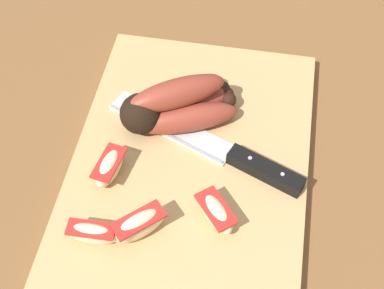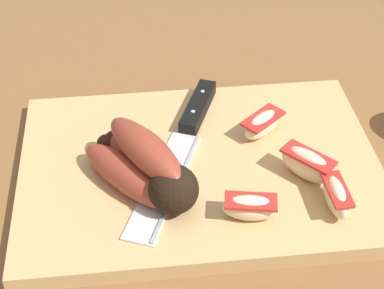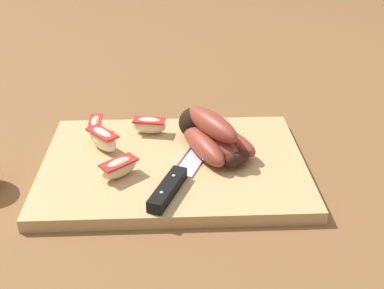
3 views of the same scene
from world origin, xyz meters
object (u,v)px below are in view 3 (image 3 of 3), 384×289
object	(u,v)px
apple_wedge_middle	(149,125)
apple_wedge_extra	(119,167)
banana_bunch	(211,136)
chefs_knife	(180,173)
apple_wedge_far	(103,139)
apple_wedge_near	(96,126)

from	to	relation	value
apple_wedge_middle	apple_wedge_extra	xyz separation A→B (m)	(-0.04, -0.14, -0.00)
banana_bunch	apple_wedge_middle	world-z (taller)	banana_bunch
chefs_knife	apple_wedge_extra	size ratio (longest dim) A/B	4.26
chefs_knife	apple_wedge_far	world-z (taller)	apple_wedge_far
apple_wedge_near	apple_wedge_middle	bearing A→B (deg)	2.76
apple_wedge_middle	apple_wedge_extra	distance (m)	0.14
chefs_knife	apple_wedge_far	size ratio (longest dim) A/B	4.15
apple_wedge_extra	chefs_knife	bearing A→B (deg)	-3.99
apple_wedge_near	apple_wedge_far	xyz separation A→B (m)	(0.02, -0.05, 0.00)
chefs_knife	apple_wedge_middle	size ratio (longest dim) A/B	4.28
apple_wedge_middle	apple_wedge_far	world-z (taller)	apple_wedge_far
chefs_knife	apple_wedge_middle	world-z (taller)	apple_wedge_middle
chefs_knife	apple_wedge_extra	bearing A→B (deg)	176.01
banana_bunch	chefs_knife	xyz separation A→B (m)	(-0.05, -0.08, -0.02)
apple_wedge_near	chefs_knife	bearing A→B (deg)	-44.16
apple_wedge_near	apple_wedge_far	bearing A→B (deg)	-70.07
apple_wedge_middle	apple_wedge_far	distance (m)	0.09
chefs_knife	apple_wedge_middle	distance (m)	0.15
banana_bunch	apple_wedge_extra	distance (m)	0.16
chefs_knife	apple_wedge_far	bearing A→B (deg)	144.63
banana_bunch	apple_wedge_extra	size ratio (longest dim) A/B	2.48
chefs_knife	apple_wedge_middle	xyz separation A→B (m)	(-0.05, 0.14, 0.01)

